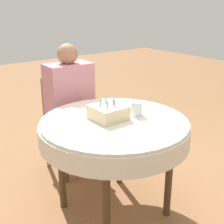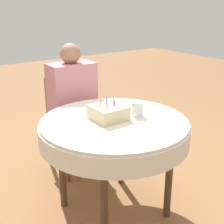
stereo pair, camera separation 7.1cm
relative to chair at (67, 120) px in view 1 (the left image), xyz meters
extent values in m
plane|color=#8C603D|center=(-0.08, -0.78, -0.46)|extent=(12.00, 12.00, 0.00)
cylinder|color=silver|center=(-0.08, -0.78, 0.25)|extent=(0.99, 0.99, 0.02)
cylinder|color=silver|center=(-0.08, -0.78, 0.17)|extent=(1.01, 1.01, 0.13)
cylinder|color=#4C331E|center=(-0.35, -1.05, -0.11)|extent=(0.05, 0.05, 0.70)
cylinder|color=#4C331E|center=(0.20, -1.05, -0.11)|extent=(0.05, 0.05, 0.70)
cylinder|color=#4C331E|center=(-0.35, -0.51, -0.11)|extent=(0.05, 0.05, 0.70)
cylinder|color=#4C331E|center=(0.20, -0.51, -0.11)|extent=(0.05, 0.05, 0.70)
cube|color=brown|center=(0.00, -0.06, -0.04)|extent=(0.40, 0.40, 0.04)
cube|color=brown|center=(0.01, 0.11, 0.18)|extent=(0.34, 0.05, 0.41)
cylinder|color=brown|center=(-0.17, -0.22, -0.26)|extent=(0.04, 0.04, 0.40)
cylinder|color=brown|center=(0.15, -0.24, -0.26)|extent=(0.04, 0.04, 0.40)
cylinder|color=brown|center=(-0.16, 0.11, -0.26)|extent=(0.04, 0.04, 0.40)
cylinder|color=brown|center=(0.17, 0.09, -0.26)|extent=(0.04, 0.04, 0.40)
cylinder|color=#9E7051|center=(-0.11, -0.22, -0.24)|extent=(0.09, 0.09, 0.44)
cylinder|color=#9E7051|center=(0.08, -0.23, -0.24)|extent=(0.09, 0.09, 0.44)
cube|color=#C67F8E|center=(0.00, -0.06, 0.25)|extent=(0.39, 0.24, 0.55)
sphere|color=#9E7051|center=(0.00, -0.06, 0.60)|extent=(0.17, 0.17, 0.17)
cube|color=beige|center=(-0.10, -0.74, 0.31)|extent=(0.21, 0.21, 0.09)
cylinder|color=green|center=(-0.06, -0.75, 0.38)|extent=(0.01, 0.01, 0.05)
cylinder|color=blue|center=(-0.08, -0.69, 0.38)|extent=(0.01, 0.01, 0.05)
cylinder|color=green|center=(-0.14, -0.72, 0.38)|extent=(0.01, 0.01, 0.05)
cylinder|color=#D166B2|center=(-0.13, -0.78, 0.38)|extent=(0.01, 0.01, 0.05)
cylinder|color=#D166B2|center=(-0.08, -0.78, 0.38)|extent=(0.01, 0.01, 0.05)
cylinder|color=silver|center=(0.10, -0.80, 0.31)|extent=(0.08, 0.08, 0.10)
camera|label=1|loc=(-1.28, -2.30, 1.01)|focal=50.00mm
camera|label=2|loc=(-1.22, -2.34, 1.01)|focal=50.00mm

